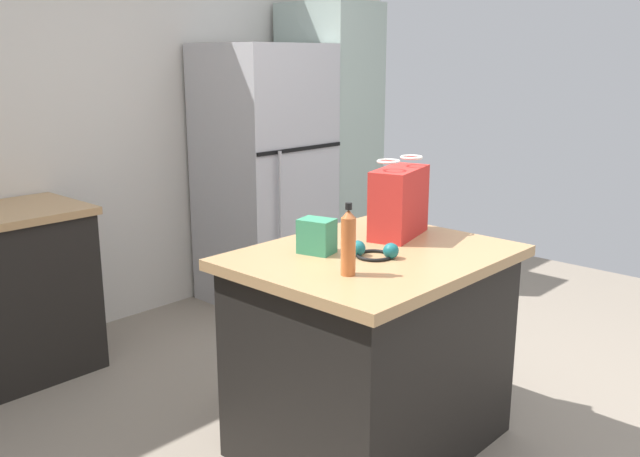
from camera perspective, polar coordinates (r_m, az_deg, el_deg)
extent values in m
plane|color=gray|center=(3.23, 8.35, -17.03)|extent=(6.16, 6.16, 0.00)
cube|color=silver|center=(4.52, -16.50, 9.41)|extent=(5.13, 0.10, 2.68)
cube|color=black|center=(3.01, 4.26, -10.42)|extent=(1.03, 0.81, 0.83)
cube|color=tan|center=(2.86, 4.42, -2.40)|extent=(1.11, 0.89, 0.05)
cube|color=#B7B7BC|center=(4.75, -4.57, 4.44)|extent=(0.77, 0.68, 1.74)
cube|color=black|center=(4.47, -1.60, 6.60)|extent=(0.76, 0.01, 0.02)
cylinder|color=#B7B7BC|center=(4.38, -3.28, 1.30)|extent=(0.02, 0.02, 0.79)
cube|color=#9EB2A8|center=(5.19, 0.77, 6.92)|extent=(0.50, 0.65, 2.03)
cube|color=red|center=(3.09, 6.55, 2.15)|extent=(0.37, 0.24, 0.31)
torus|color=white|center=(2.99, 5.69, 5.55)|extent=(0.12, 0.12, 0.01)
torus|color=white|center=(3.12, 7.57, 5.86)|extent=(0.12, 0.12, 0.01)
cube|color=#388E66|center=(2.82, -0.27, -0.63)|extent=(0.13, 0.16, 0.14)
cylinder|color=#C66633|center=(2.53, 2.35, -1.50)|extent=(0.06, 0.06, 0.22)
cone|color=#C66633|center=(2.50, 2.38, 1.24)|extent=(0.05, 0.05, 0.03)
cylinder|color=black|center=(2.49, 2.39, 1.86)|extent=(0.03, 0.03, 0.02)
torus|color=black|center=(2.78, 4.50, -2.24)|extent=(0.20, 0.20, 0.01)
sphere|color=#19666B|center=(2.76, 5.89, -1.85)|extent=(0.06, 0.06, 0.06)
sphere|color=#19666B|center=(2.79, 3.14, -1.64)|extent=(0.06, 0.06, 0.06)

